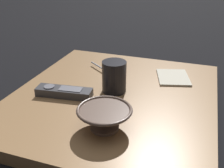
{
  "coord_description": "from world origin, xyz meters",
  "views": [
    {
      "loc": [
        0.23,
        -0.7,
        0.43
      ],
      "look_at": [
        -0.02,
        0.02,
        0.06
      ],
      "focal_mm": 43.4,
      "sensor_mm": 36.0,
      "label": 1
    }
  ],
  "objects_px": {
    "coffee_mug": "(114,77)",
    "cereal_bowl": "(105,117)",
    "folded_napkin": "(173,77)",
    "teaspoon": "(107,71)",
    "tv_remote_near": "(64,92)"
  },
  "relations": [
    {
      "from": "tv_remote_near",
      "to": "coffee_mug",
      "type": "bearing_deg",
      "value": 30.93
    },
    {
      "from": "teaspoon",
      "to": "tv_remote_near",
      "type": "height_order",
      "value": "tv_remote_near"
    },
    {
      "from": "coffee_mug",
      "to": "teaspoon",
      "type": "distance_m",
      "value": 0.13
    },
    {
      "from": "cereal_bowl",
      "to": "coffee_mug",
      "type": "bearing_deg",
      "value": 102.05
    },
    {
      "from": "coffee_mug",
      "to": "folded_napkin",
      "type": "height_order",
      "value": "coffee_mug"
    },
    {
      "from": "cereal_bowl",
      "to": "teaspoon",
      "type": "bearing_deg",
      "value": 109.05
    },
    {
      "from": "coffee_mug",
      "to": "teaspoon",
      "type": "height_order",
      "value": "coffee_mug"
    },
    {
      "from": "cereal_bowl",
      "to": "folded_napkin",
      "type": "distance_m",
      "value": 0.38
    },
    {
      "from": "coffee_mug",
      "to": "tv_remote_near",
      "type": "distance_m",
      "value": 0.16
    },
    {
      "from": "cereal_bowl",
      "to": "tv_remote_near",
      "type": "relative_size",
      "value": 0.78
    },
    {
      "from": "cereal_bowl",
      "to": "coffee_mug",
      "type": "distance_m",
      "value": 0.2
    },
    {
      "from": "cereal_bowl",
      "to": "folded_napkin",
      "type": "bearing_deg",
      "value": 71.28
    },
    {
      "from": "coffee_mug",
      "to": "cereal_bowl",
      "type": "bearing_deg",
      "value": -77.95
    },
    {
      "from": "folded_napkin",
      "to": "coffee_mug",
      "type": "bearing_deg",
      "value": -135.76
    },
    {
      "from": "cereal_bowl",
      "to": "folded_napkin",
      "type": "relative_size",
      "value": 0.89
    }
  ]
}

